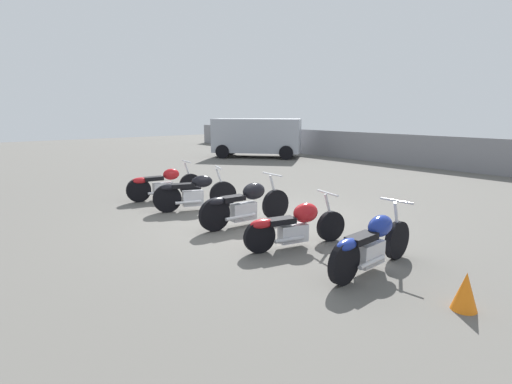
% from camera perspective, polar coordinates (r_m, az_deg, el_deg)
% --- Properties ---
extents(ground_plane, '(60.00, 60.00, 0.00)m').
position_cam_1_polar(ground_plane, '(8.73, 0.17, -4.16)').
color(ground_plane, '#5B5954').
extents(fence_back, '(40.00, 0.04, 1.36)m').
position_cam_1_polar(fence_back, '(17.57, 29.23, 4.54)').
color(fence_back, gray).
rests_on(fence_back, ground_plane).
extents(motorcycle_slot_0, '(0.61, 2.09, 1.01)m').
position_cam_1_polar(motorcycle_slot_0, '(11.08, -13.05, 1.13)').
color(motorcycle_slot_0, black).
rests_on(motorcycle_slot_0, ground_plane).
extents(motorcycle_slot_1, '(0.85, 1.94, 1.03)m').
position_cam_1_polar(motorcycle_slot_1, '(9.70, -8.87, -0.07)').
color(motorcycle_slot_1, black).
rests_on(motorcycle_slot_1, ground_plane).
extents(motorcycle_slot_2, '(0.65, 2.21, 1.03)m').
position_cam_1_polar(motorcycle_slot_2, '(8.31, -1.49, -1.69)').
color(motorcycle_slot_2, black).
rests_on(motorcycle_slot_2, ground_plane).
extents(motorcycle_slot_3, '(0.73, 1.99, 0.93)m').
position_cam_1_polar(motorcycle_slot_3, '(7.02, 5.63, -4.69)').
color(motorcycle_slot_3, black).
rests_on(motorcycle_slot_3, ground_plane).
extents(motorcycle_slot_4, '(0.55, 2.07, 0.99)m').
position_cam_1_polar(motorcycle_slot_4, '(6.18, 16.25, -7.07)').
color(motorcycle_slot_4, black).
rests_on(motorcycle_slot_4, ground_plane).
extents(parked_van, '(4.62, 4.38, 1.98)m').
position_cam_1_polar(parked_van, '(20.95, 0.17, 8.03)').
color(parked_van, '#999EA8').
rests_on(parked_van, ground_plane).
extents(traffic_cone_near, '(0.31, 0.31, 0.48)m').
position_cam_1_polar(traffic_cone_near, '(5.51, 27.74, -12.44)').
color(traffic_cone_near, orange).
rests_on(traffic_cone_near, ground_plane).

